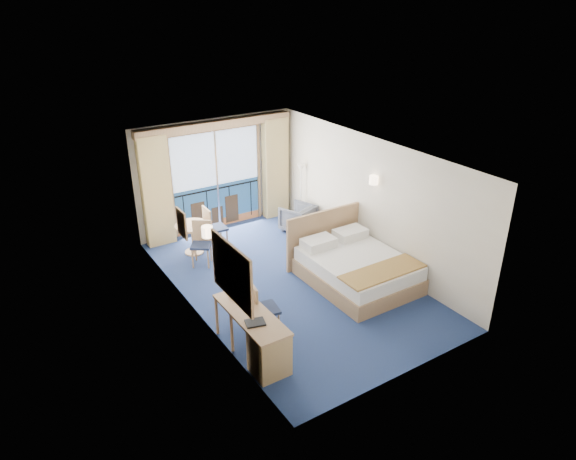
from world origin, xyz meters
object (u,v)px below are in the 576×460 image
Objects in this scene: armchair at (298,218)px; desk at (265,346)px; nightstand at (333,233)px; round_table at (193,231)px; table_chair_b at (202,240)px; bed at (355,267)px; table_chair_a at (212,225)px; desk_chair at (260,306)px; floor_lamp at (301,179)px.

armchair is 5.10m from desk.
armchair reaches higher than nightstand.
table_chair_b is (-0.02, -0.54, 0.02)m from round_table.
table_chair_a is (-1.76, 2.87, 0.24)m from bed.
nightstand is 0.55× the size of table_chair_a.
desk_chair is (-2.86, -3.16, 0.24)m from armchair.
desk_chair is (-2.47, -0.52, 0.24)m from bed.
desk_chair reaches higher than armchair.
floor_lamp reaches higher than bed.
nightstand is at bearing -94.13° from floor_lamp.
armchair is at bearing 50.83° from desk.
desk is 1.60× the size of desk_chair.
bed is 3.38m from table_chair_a.
bed reaches higher than round_table.
desk_chair is (0.36, 0.79, 0.15)m from desk.
table_chair_a is at bearing -175.48° from floor_lamp.
desk_chair is 1.33× the size of round_table.
bed is 3.12m from desk.
armchair is at bearing -130.80° from floor_lamp.
bed is 2.22× the size of table_chair_a.
desk is at bearing -64.17° from table_chair_b.
bed is 3.67m from round_table.
floor_lamp is 1.98× the size of round_table.
desk is at bearing -140.43° from nightstand.
nightstand is at bearing 67.49° from bed.
table_chair_b is at bearing -14.37° from armchair.
armchair is at bearing -5.97° from round_table.
round_table is 0.75× the size of table_chair_a.
floor_lamp is 3.14m from table_chair_b.
armchair is at bearing 40.64° from table_chair_b.
desk_chair is at bearing -59.61° from table_chair_b.
nightstand is 3.18m from round_table.
desk_chair is at bearing -146.20° from nightstand.
armchair is 2.66m from table_chair_b.
floor_lamp reaches higher than armchair.
desk is (-3.48, -2.87, 0.14)m from nightstand.
desk is at bearing 165.16° from desk_chair.
floor_lamp is 0.93× the size of desk.
armchair is (0.39, 2.64, -0.00)m from bed.
bed is 3.27m from table_chair_b.
desk_chair is (-3.23, -3.59, -0.57)m from floor_lamp.
table_chair_a reaches higher than nightstand.
round_table is at bearing 86.13° from table_chair_a.
floor_lamp is (0.11, 1.50, 0.86)m from nightstand.
table_chair_a reaches higher than desk.
table_chair_b is (-2.63, -0.27, 0.21)m from armchair.
desk_chair is 1.00× the size of table_chair_a.
floor_lamp reaches higher than desk.
table_chair_a is (-2.41, 1.30, 0.29)m from nightstand.
desk_chair reaches higher than round_table.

